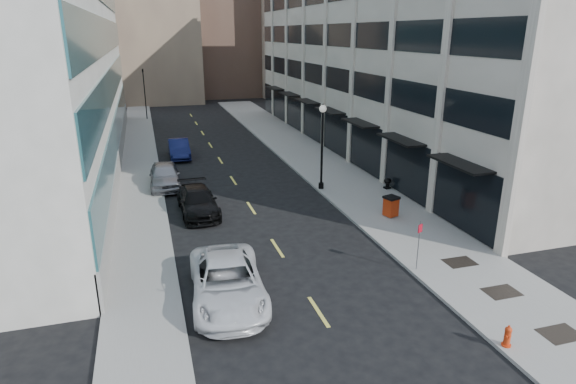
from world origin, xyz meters
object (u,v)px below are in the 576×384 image
traffic_signal (143,72)px  car_white_van (227,282)px  car_black_pickup (198,201)px  car_silver_sedan (165,175)px  fire_hydrant (508,336)px  lamppost (322,139)px  sign_post (419,238)px  car_blue_sedan (179,148)px  urn_planter (388,182)px  trash_bin (391,206)px

traffic_signal → car_white_van: bearing=-87.0°
car_black_pickup → car_silver_sedan: car_silver_sedan is taller
fire_hydrant → lamppost: bearing=67.6°
traffic_signal → sign_post: 45.72m
car_white_van → car_blue_sedan: car_white_van is taller
car_silver_sedan → car_black_pickup: bearing=-73.2°
traffic_signal → sign_post: (10.80, -44.24, -4.06)m
car_black_pickup → urn_planter: 12.82m
fire_hydrant → trash_bin: 12.16m
lamppost → urn_planter: bearing=-16.8°
traffic_signal → car_black_pickup: (2.30, -34.00, -4.96)m
trash_bin → car_white_van: bearing=-167.0°
car_blue_sedan → trash_bin: 20.86m
car_blue_sedan → sign_post: (8.50, -24.24, 0.87)m
car_blue_sedan → urn_planter: bearing=-45.6°
car_silver_sedan → car_blue_sedan: 8.35m
car_white_van → car_blue_sedan: bearing=94.3°
car_black_pickup → fire_hydrant: car_black_pickup is taller
car_silver_sedan → trash_bin: 15.60m
traffic_signal → sign_post: bearing=-76.3°
car_white_van → sign_post: size_ratio=2.61×
trash_bin → sign_post: size_ratio=0.52×
lamppost → car_white_van: bearing=-124.9°
car_white_van → lamppost: 15.10m
car_silver_sedan → car_blue_sedan: size_ratio=1.04×
car_white_van → fire_hydrant: (8.50, -5.81, -0.31)m
traffic_signal → fire_hydrant: size_ratio=8.88×
lamppost → sign_post: (0.00, -12.24, -1.88)m
traffic_signal → car_white_van: size_ratio=1.15×
traffic_signal → urn_planter: traffic_signal is taller
lamppost → urn_planter: lamppost is taller
traffic_signal → trash_bin: (12.82, -38.02, -4.92)m
car_blue_sedan → trash_bin: (10.52, -18.02, 0.01)m
car_blue_sedan → sign_post: sign_post is taller
urn_planter → car_black_pickup: bearing=-176.9°
fire_hydrant → sign_post: 5.87m
car_white_van → car_silver_sedan: bearing=100.0°
traffic_signal → car_silver_sedan: traffic_signal is taller
trash_bin → car_black_pickup: bearing=141.7°
car_black_pickup → trash_bin: bearing=-22.5°
sign_post → car_silver_sedan: bearing=97.9°
traffic_signal → car_white_van: 44.52m
car_black_pickup → urn_planter: (12.80, 0.70, -0.17)m
car_white_van → car_black_pickup: car_white_van is taller
lamppost → sign_post: bearing=-90.0°
fire_hydrant → traffic_signal: bearing=79.8°
car_white_van → car_silver_sedan: 16.08m
car_white_van → trash_bin: (10.52, 6.17, -0.05)m
car_white_van → car_black_pickup: 10.19m
car_black_pickup → car_blue_sedan: car_blue_sedan is taller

